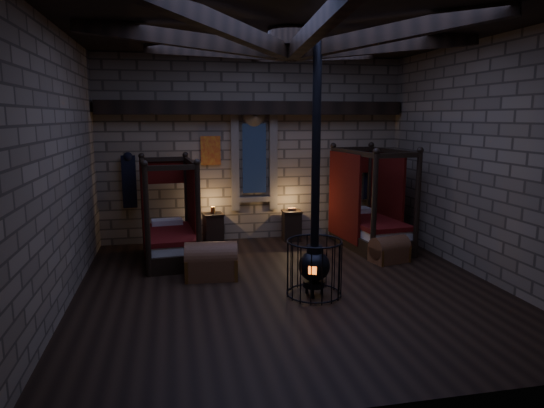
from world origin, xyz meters
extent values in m
cube|color=black|center=(0.00, 0.00, 0.00)|extent=(7.00, 7.00, 0.01)
cube|color=#847054|center=(0.00, 3.50, 2.10)|extent=(7.00, 0.02, 4.20)
cube|color=#847054|center=(0.00, -3.50, 2.10)|extent=(7.00, 0.02, 4.20)
cube|color=#847054|center=(-3.50, 0.00, 2.10)|extent=(0.02, 7.00, 4.20)
cube|color=#847054|center=(3.50, 0.00, 2.10)|extent=(0.02, 7.00, 4.20)
cube|color=black|center=(0.00, 0.00, 4.20)|extent=(7.00, 7.00, 0.01)
cube|color=black|center=(0.00, 3.32, 3.05)|extent=(6.86, 0.35, 0.30)
cylinder|color=black|center=(0.00, 0.00, 4.05)|extent=(0.70, 0.70, 0.25)
cube|color=black|center=(0.00, 3.45, 1.90)|extent=(0.55, 0.04, 1.60)
cube|color=maroon|center=(-1.00, 3.46, 2.10)|extent=(0.45, 0.03, 0.65)
cube|color=black|center=(-2.80, 3.34, 1.45)|extent=(0.30, 0.10, 1.15)
cube|color=black|center=(2.80, 3.34, 1.45)|extent=(0.30, 0.10, 1.15)
cube|color=black|center=(-1.96, 2.04, 0.16)|extent=(1.14, 1.98, 0.33)
cube|color=beige|center=(-1.96, 2.04, 0.42)|extent=(1.02, 1.82, 0.20)
cube|color=#66120D|center=(-1.96, 2.04, 0.55)|extent=(1.08, 1.86, 0.09)
cube|color=beige|center=(-2.02, 2.73, 0.64)|extent=(0.66, 0.37, 0.13)
cube|color=#510C07|center=(-2.04, 2.97, 1.69)|extent=(1.01, 0.13, 0.50)
cylinder|color=black|center=(-2.34, 1.09, 1.01)|extent=(0.10, 0.10, 2.01)
cylinder|color=black|center=(-2.49, 2.91, 1.01)|extent=(0.10, 0.10, 2.01)
cylinder|color=black|center=(-1.43, 1.16, 1.01)|extent=(0.10, 0.10, 2.01)
cylinder|color=black|center=(-1.58, 2.98, 1.01)|extent=(0.10, 0.10, 2.01)
cube|color=#510C07|center=(-2.46, 2.27, 1.05)|extent=(0.17, 1.37, 1.78)
cube|color=#510C07|center=(-1.50, 2.35, 1.05)|extent=(0.17, 1.37, 1.78)
cube|color=black|center=(2.37, 2.16, 0.18)|extent=(1.26, 2.14, 0.35)
cube|color=beige|center=(2.37, 2.16, 0.45)|extent=(1.13, 1.97, 0.22)
cube|color=#66120D|center=(2.37, 2.16, 0.59)|extent=(1.19, 2.02, 0.10)
cube|color=beige|center=(2.30, 2.90, 0.69)|extent=(0.72, 0.41, 0.14)
cube|color=#510C07|center=(2.27, 3.16, 1.81)|extent=(1.08, 0.16, 0.54)
cylinder|color=black|center=(1.99, 1.13, 1.08)|extent=(0.11, 0.11, 2.16)
cylinder|color=black|center=(1.79, 3.08, 1.08)|extent=(0.11, 0.11, 2.16)
cylinder|color=black|center=(2.96, 1.23, 1.08)|extent=(0.11, 0.11, 2.16)
cylinder|color=black|center=(2.76, 3.19, 1.08)|extent=(0.11, 0.11, 2.16)
cube|color=#510C07|center=(1.83, 2.40, 1.13)|extent=(0.21, 1.47, 1.91)
cube|color=#510C07|center=(2.86, 2.51, 1.13)|extent=(0.21, 1.47, 1.91)
cube|color=brown|center=(-1.24, 0.77, 0.19)|extent=(0.97, 0.64, 0.38)
cylinder|color=brown|center=(-1.24, 0.77, 0.38)|extent=(0.97, 0.64, 0.56)
cube|color=#AD7A35|center=(-1.67, 0.81, 0.19)|extent=(0.11, 0.59, 0.41)
cube|color=#AD7A35|center=(-0.82, 0.73, 0.19)|extent=(0.11, 0.59, 0.41)
cube|color=brown|center=(2.31, 1.05, 0.15)|extent=(0.81, 0.61, 0.30)
cylinder|color=brown|center=(2.31, 1.05, 0.30)|extent=(0.81, 0.61, 0.44)
cube|color=#AD7A35|center=(1.98, 0.97, 0.15)|extent=(0.16, 0.46, 0.32)
cube|color=#AD7A35|center=(2.64, 1.13, 0.15)|extent=(0.16, 0.46, 0.32)
cube|color=black|center=(-1.01, 3.11, 0.34)|extent=(0.46, 0.44, 0.68)
cube|color=black|center=(-1.01, 3.11, 0.70)|extent=(0.50, 0.48, 0.04)
cylinder|color=#AD7A35|center=(-1.01, 3.11, 0.79)|extent=(0.10, 0.10, 0.15)
cube|color=black|center=(0.82, 3.11, 0.34)|extent=(0.41, 0.39, 0.67)
cube|color=black|center=(0.82, 3.11, 0.69)|extent=(0.45, 0.43, 0.04)
cube|color=brown|center=(0.82, 3.11, 0.75)|extent=(0.18, 0.13, 0.05)
cylinder|color=black|center=(0.31, -0.42, 0.20)|extent=(0.36, 0.36, 0.09)
sphere|color=black|center=(0.31, -0.42, 0.50)|extent=(0.51, 0.51, 0.51)
cylinder|color=black|center=(0.31, -0.42, 0.77)|extent=(0.25, 0.25, 0.13)
cube|color=#FF5914|center=(0.22, -0.65, 0.50)|extent=(0.12, 0.07, 0.13)
cylinder|color=black|center=(0.31, -0.42, 2.43)|extent=(0.14, 0.14, 3.24)
torus|color=black|center=(0.31, -0.42, 0.04)|extent=(0.89, 0.89, 0.03)
torus|color=black|center=(0.31, -0.42, 0.90)|extent=(0.89, 0.89, 0.03)
camera|label=1|loc=(-1.87, -7.60, 2.85)|focal=32.00mm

